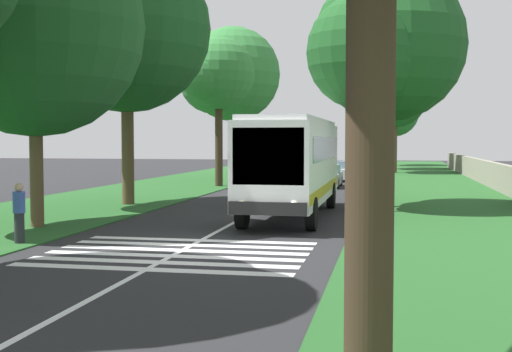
{
  "coord_description": "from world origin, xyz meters",
  "views": [
    {
      "loc": [
        -17.79,
        -5.4,
        2.95
      ],
      "look_at": [
        6.67,
        -0.54,
        1.6
      ],
      "focal_mm": 47.19,
      "sensor_mm": 36.0,
      "label": 1
    }
  ],
  "objects_px": {
    "roadside_tree_left_1": "(230,77)",
    "roadside_tree_left_3": "(217,76)",
    "coach_bus": "(293,161)",
    "trailing_minibus_0": "(324,152)",
    "trailing_car_3": "(310,164)",
    "pedestrian": "(19,212)",
    "utility_pole": "(377,105)",
    "trailing_car_0": "(326,176)",
    "roadside_tree_left_4": "(29,33)",
    "trailing_car_2": "(296,168)",
    "roadside_tree_right_3": "(393,96)",
    "roadside_tree_right_4": "(386,96)",
    "trailing_car_1": "(336,171)",
    "roadside_tree_right_1": "(393,114)",
    "roadside_tree_right_2": "(384,50)",
    "roadside_tree_left_2": "(122,35)"
  },
  "relations": [
    {
      "from": "roadside_tree_left_2",
      "to": "roadside_tree_right_3",
      "type": "xyz_separation_m",
      "value": [
        32.08,
        -12.1,
        -0.85
      ]
    },
    {
      "from": "trailing_minibus_0",
      "to": "utility_pole",
      "type": "bearing_deg",
      "value": -171.96
    },
    {
      "from": "pedestrian",
      "to": "trailing_car_2",
      "type": "bearing_deg",
      "value": -4.23
    },
    {
      "from": "roadside_tree_right_1",
      "to": "roadside_tree_right_2",
      "type": "height_order",
      "value": "roadside_tree_right_2"
    },
    {
      "from": "coach_bus",
      "to": "pedestrian",
      "type": "bearing_deg",
      "value": 141.53
    },
    {
      "from": "roadside_tree_left_1",
      "to": "roadside_tree_right_3",
      "type": "relative_size",
      "value": 1.14
    },
    {
      "from": "trailing_car_2",
      "to": "roadside_tree_right_4",
      "type": "bearing_deg",
      "value": -27.38
    },
    {
      "from": "roadside_tree_left_4",
      "to": "roadside_tree_right_3",
      "type": "distance_m",
      "value": 41.93
    },
    {
      "from": "trailing_car_2",
      "to": "roadside_tree_left_1",
      "type": "relative_size",
      "value": 0.38
    },
    {
      "from": "coach_bus",
      "to": "pedestrian",
      "type": "height_order",
      "value": "coach_bus"
    },
    {
      "from": "trailing_car_3",
      "to": "utility_pole",
      "type": "distance_m",
      "value": 37.19
    },
    {
      "from": "roadside_tree_left_1",
      "to": "roadside_tree_left_3",
      "type": "relative_size",
      "value": 1.21
    },
    {
      "from": "trailing_car_3",
      "to": "roadside_tree_left_1",
      "type": "distance_m",
      "value": 17.19
    },
    {
      "from": "trailing_car_0",
      "to": "trailing_car_2",
      "type": "distance_m",
      "value": 13.06
    },
    {
      "from": "roadside_tree_left_2",
      "to": "utility_pole",
      "type": "distance_m",
      "value": 11.83
    },
    {
      "from": "trailing_car_0",
      "to": "trailing_minibus_0",
      "type": "distance_m",
      "value": 32.83
    },
    {
      "from": "roadside_tree_left_2",
      "to": "pedestrian",
      "type": "bearing_deg",
      "value": -172.07
    },
    {
      "from": "trailing_car_1",
      "to": "pedestrian",
      "type": "distance_m",
      "value": 32.08
    },
    {
      "from": "coach_bus",
      "to": "roadside_tree_left_1",
      "type": "distance_m",
      "value": 25.31
    },
    {
      "from": "trailing_car_0",
      "to": "trailing_car_1",
      "type": "height_order",
      "value": "same"
    },
    {
      "from": "coach_bus",
      "to": "trailing_car_1",
      "type": "relative_size",
      "value": 2.6
    },
    {
      "from": "roadside_tree_right_1",
      "to": "pedestrian",
      "type": "distance_m",
      "value": 61.98
    },
    {
      "from": "roadside_tree_right_3",
      "to": "trailing_car_3",
      "type": "bearing_deg",
      "value": 67.16
    },
    {
      "from": "trailing_car_1",
      "to": "roadside_tree_right_3",
      "type": "bearing_deg",
      "value": -18.49
    },
    {
      "from": "coach_bus",
      "to": "utility_pole",
      "type": "xyz_separation_m",
      "value": [
        2.13,
        -3.1,
        2.2
      ]
    },
    {
      "from": "trailing_car_0",
      "to": "roadside_tree_left_3",
      "type": "xyz_separation_m",
      "value": [
        -0.88,
        6.77,
        6.28
      ]
    },
    {
      "from": "roadside_tree_right_1",
      "to": "utility_pole",
      "type": "bearing_deg",
      "value": 179.03
    },
    {
      "from": "trailing_car_0",
      "to": "roadside_tree_left_3",
      "type": "distance_m",
      "value": 9.28
    },
    {
      "from": "coach_bus",
      "to": "roadside_tree_right_4",
      "type": "relative_size",
      "value": 1.06
    },
    {
      "from": "coach_bus",
      "to": "roadside_tree_right_3",
      "type": "relative_size",
      "value": 1.13
    },
    {
      "from": "coach_bus",
      "to": "trailing_minibus_0",
      "type": "relative_size",
      "value": 1.86
    },
    {
      "from": "trailing_car_1",
      "to": "roadside_tree_right_4",
      "type": "xyz_separation_m",
      "value": [
        19.43,
        -3.36,
        6.62
      ]
    },
    {
      "from": "coach_bus",
      "to": "roadside_tree_left_1",
      "type": "xyz_separation_m",
      "value": [
        23.35,
        8.09,
        5.46
      ]
    },
    {
      "from": "trailing_minibus_0",
      "to": "pedestrian",
      "type": "xyz_separation_m",
      "value": [
        -57.36,
        3.1,
        -0.64
      ]
    },
    {
      "from": "roadside_tree_right_4",
      "to": "trailing_car_2",
      "type": "bearing_deg",
      "value": 152.62
    },
    {
      "from": "trailing_car_1",
      "to": "roadside_tree_right_3",
      "type": "distance_m",
      "value": 14.19
    },
    {
      "from": "roadside_tree_left_4",
      "to": "trailing_car_3",
      "type": "bearing_deg",
      "value": -5.72
    },
    {
      "from": "pedestrian",
      "to": "trailing_car_1",
      "type": "bearing_deg",
      "value": -11.59
    },
    {
      "from": "trailing_car_0",
      "to": "roadside_tree_left_1",
      "type": "bearing_deg",
      "value": 48.39
    },
    {
      "from": "roadside_tree_left_1",
      "to": "roadside_tree_right_2",
      "type": "xyz_separation_m",
      "value": [
        -19.14,
        -11.4,
        -0.78
      ]
    },
    {
      "from": "trailing_car_3",
      "to": "trailing_minibus_0",
      "type": "xyz_separation_m",
      "value": [
        10.55,
        -0.3,
        0.88
      ]
    },
    {
      "from": "roadside_tree_left_1",
      "to": "utility_pole",
      "type": "bearing_deg",
      "value": -152.2
    },
    {
      "from": "coach_bus",
      "to": "trailing_car_2",
      "type": "xyz_separation_m",
      "value": [
        28.93,
        3.86,
        -1.48
      ]
    },
    {
      "from": "coach_bus",
      "to": "trailing_car_3",
      "type": "height_order",
      "value": "coach_bus"
    },
    {
      "from": "utility_pole",
      "to": "roadside_tree_left_4",
      "type": "bearing_deg",
      "value": 122.04
    },
    {
      "from": "trailing_minibus_0",
      "to": "roadside_tree_right_4",
      "type": "height_order",
      "value": "roadside_tree_right_4"
    },
    {
      "from": "coach_bus",
      "to": "roadside_tree_left_3",
      "type": "xyz_separation_m",
      "value": [
        15.5,
        7.01,
        4.8
      ]
    },
    {
      "from": "coach_bus",
      "to": "trailing_car_3",
      "type": "relative_size",
      "value": 2.6
    },
    {
      "from": "trailing_car_0",
      "to": "roadside_tree_right_4",
      "type": "relative_size",
      "value": 0.41
    },
    {
      "from": "roadside_tree_right_2",
      "to": "roadside_tree_right_4",
      "type": "bearing_deg",
      "value": 0.17
    }
  ]
}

